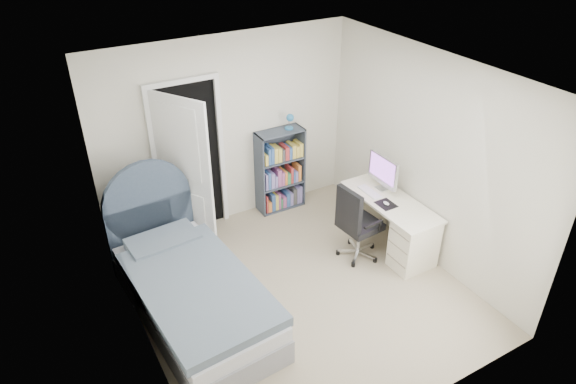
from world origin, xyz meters
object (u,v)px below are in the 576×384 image
bookcase (280,173)px  desk (388,220)px  bed (190,289)px  floor_lamp (180,201)px  nightstand (130,227)px  office_chair (355,220)px

bookcase → desk: bookcase is taller
bed → floor_lamp: size_ratio=1.59×
nightstand → floor_lamp: floor_lamp is taller
bed → desk: (2.57, -0.09, 0.05)m
desk → office_chair: (-0.52, -0.01, 0.18)m
floor_lamp → desk: bearing=-31.7°
floor_lamp → bed: bearing=-106.4°
bed → nightstand: bearing=102.1°
nightstand → floor_lamp: 0.68m
nightstand → bookcase: (2.13, 0.07, 0.13)m
bed → bookcase: bookcase is taller
floor_lamp → bookcase: floor_lamp is taller
bed → desk: bearing=-2.1°
desk → office_chair: bearing=-178.9°
floor_lamp → bookcase: bearing=3.5°
bed → floor_lamp: floor_lamp is taller
floor_lamp → bookcase: size_ratio=1.04×
bookcase → desk: 1.63m
nightstand → bookcase: bookcase is taller
desk → office_chair: 0.55m
nightstand → desk: bearing=-25.9°
nightstand → bookcase: bearing=1.9°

